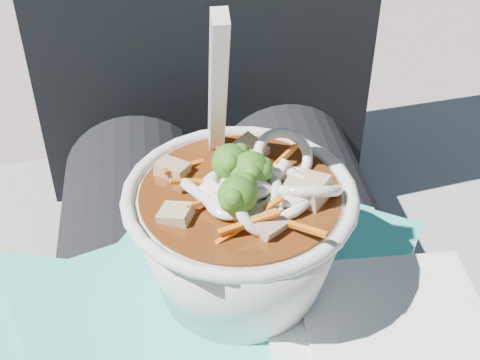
{
  "coord_description": "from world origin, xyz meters",
  "views": [
    {
      "loc": [
        -0.05,
        -0.35,
        0.99
      ],
      "look_at": [
        -0.0,
        -0.03,
        0.73
      ],
      "focal_mm": 50.0,
      "sensor_mm": 36.0,
      "label": 1
    }
  ],
  "objects": [
    {
      "name": "napkins",
      "position": [
        0.08,
        -0.09,
        0.64
      ],
      "size": [
        0.15,
        0.14,
        0.01
      ],
      "color": "white",
      "rests_on": "plastic_bag"
    },
    {
      "name": "person_body",
      "position": [
        0.0,
        0.09,
        0.57
      ],
      "size": [
        0.34,
        0.94,
        1.01
      ],
      "color": "black",
      "rests_on": "ground"
    },
    {
      "name": "udon_bowl",
      "position": [
        -0.0,
        -0.03,
        0.69
      ],
      "size": [
        0.15,
        0.15,
        0.2
      ],
      "color": "silver",
      "rests_on": "plastic_bag"
    },
    {
      "name": "plastic_bag",
      "position": [
        -0.02,
        -0.03,
        0.63
      ],
      "size": [
        0.38,
        0.33,
        0.01
      ],
      "color": "#2FC6BA",
      "rests_on": "lap"
    },
    {
      "name": "lap",
      "position": [
        0.0,
        0.0,
        0.54
      ],
      "size": [
        0.31,
        0.48,
        0.15
      ],
      "color": "black",
      "rests_on": "stone_ledge"
    }
  ]
}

